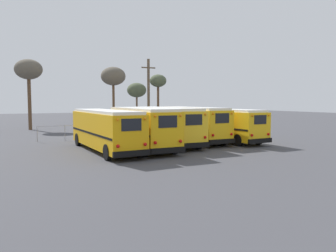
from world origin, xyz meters
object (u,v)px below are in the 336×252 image
(school_bus_1, at_px, (141,127))
(school_bus_2, at_px, (165,124))
(bare_tree_3, at_px, (158,82))
(bare_tree_0, at_px, (113,77))
(school_bus_4, at_px, (221,123))
(bare_tree_2, at_px, (137,90))
(utility_pole, at_px, (149,94))
(school_bus_3, at_px, (191,123))
(bare_tree_1, at_px, (29,71))
(school_bus_0, at_px, (105,129))

(school_bus_1, height_order, school_bus_2, school_bus_1)
(school_bus_1, height_order, bare_tree_3, bare_tree_3)
(school_bus_1, distance_m, bare_tree_0, 19.75)
(school_bus_4, height_order, bare_tree_2, bare_tree_2)
(utility_pole, bearing_deg, bare_tree_2, 76.00)
(school_bus_4, xyz_separation_m, bare_tree_2, (0.54, 22.79, 3.70))
(bare_tree_3, bearing_deg, school_bus_1, -118.39)
(school_bus_1, xyz_separation_m, bare_tree_2, (9.14, 24.21, 3.61))
(school_bus_2, height_order, school_bus_3, school_bus_2)
(bare_tree_1, relative_size, bare_tree_2, 1.38)
(school_bus_2, bearing_deg, bare_tree_3, 66.42)
(school_bus_3, distance_m, bare_tree_2, 22.78)
(school_bus_3, relative_size, bare_tree_2, 1.46)
(school_bus_2, relative_size, school_bus_4, 1.02)
(utility_pole, relative_size, bare_tree_0, 1.07)
(school_bus_0, bearing_deg, school_bus_2, 15.98)
(school_bus_0, height_order, school_bus_3, school_bus_3)
(bare_tree_1, bearing_deg, school_bus_3, -58.59)
(school_bus_4, bearing_deg, bare_tree_1, 126.26)
(school_bus_4, xyz_separation_m, bare_tree_1, (-15.06, 20.53, 5.92))
(utility_pole, xyz_separation_m, bare_tree_0, (-2.77, 5.33, 2.37))
(school_bus_2, bearing_deg, school_bus_0, -164.02)
(school_bus_0, distance_m, bare_tree_0, 20.45)
(utility_pole, bearing_deg, school_bus_2, -107.00)
(school_bus_0, bearing_deg, bare_tree_3, 55.72)
(school_bus_1, relative_size, bare_tree_1, 1.08)
(school_bus_1, distance_m, school_bus_4, 8.72)
(bare_tree_3, bearing_deg, utility_pole, -123.06)
(school_bus_4, bearing_deg, school_bus_2, 177.27)
(school_bus_4, height_order, bare_tree_1, bare_tree_1)
(school_bus_4, bearing_deg, school_bus_3, 168.84)
(school_bus_4, bearing_deg, bare_tree_3, 82.60)
(school_bus_0, distance_m, school_bus_2, 5.96)
(school_bus_4, relative_size, bare_tree_0, 1.27)
(bare_tree_3, bearing_deg, bare_tree_1, 175.31)
(school_bus_3, xyz_separation_m, utility_pole, (0.71, 11.40, 2.81))
(school_bus_4, relative_size, bare_tree_1, 1.15)
(bare_tree_1, distance_m, bare_tree_3, 17.63)
(utility_pole, bearing_deg, bare_tree_3, 56.94)
(school_bus_2, relative_size, utility_pole, 1.20)
(bare_tree_0, height_order, bare_tree_3, bare_tree_0)
(school_bus_0, relative_size, bare_tree_3, 1.38)
(bare_tree_0, bearing_deg, bare_tree_3, 13.65)
(school_bus_1, relative_size, bare_tree_3, 1.28)
(utility_pole, height_order, bare_tree_2, utility_pole)
(school_bus_2, bearing_deg, bare_tree_2, 74.43)
(bare_tree_0, height_order, bare_tree_2, bare_tree_0)
(school_bus_0, xyz_separation_m, school_bus_4, (11.47, 1.37, -0.04))
(school_bus_0, relative_size, utility_pole, 1.19)
(school_bus_4, xyz_separation_m, bare_tree_3, (2.48, 19.09, 4.84))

